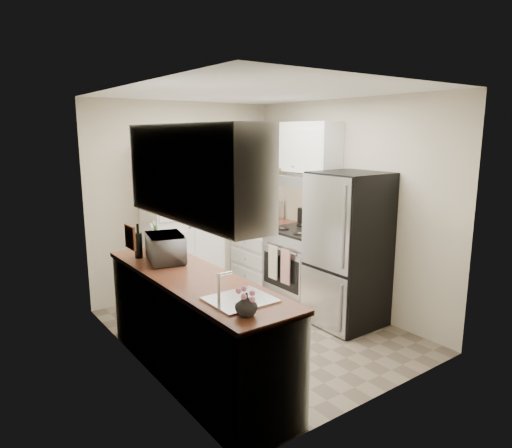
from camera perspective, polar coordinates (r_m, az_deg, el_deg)
name	(u,v)px	position (r m, az deg, el deg)	size (l,w,h in m)	color
ground	(257,330)	(5.09, 0.12, -13.13)	(3.20, 3.20, 0.00)	#7A6B56
room_shell	(256,181)	(4.64, 0.02, 5.35)	(2.64, 3.24, 2.52)	beige
pantry_cabinet	(182,223)	(5.76, -9.23, 0.10)	(0.90, 0.55, 2.00)	white
base_cabinet_left	(194,329)	(4.10, -7.72, -12.84)	(0.60, 2.30, 0.88)	white
countertop_left	(193,278)	(3.94, -7.90, -6.72)	(0.63, 2.33, 0.04)	brown
base_cabinet_right	(264,254)	(6.40, 1.00, -3.76)	(0.60, 0.80, 0.88)	white
countertop_right	(264,222)	(6.30, 1.01, 0.29)	(0.63, 0.83, 0.04)	brown
electric_range	(301,265)	(5.79, 5.67, -5.08)	(0.71, 0.78, 1.13)	#B7B7BC
refrigerator	(348,249)	(5.12, 11.42, -3.14)	(0.70, 0.72, 1.70)	#B7B7BC
microwave	(166,248)	(4.37, -11.19, -2.96)	(0.47, 0.32, 0.26)	#A3A3A8
wine_bottle	(138,242)	(4.54, -14.49, -2.25)	(0.08, 0.08, 0.31)	black
flower_vase	(246,305)	(3.06, -1.23, -10.03)	(0.15, 0.15, 0.16)	silver
cutting_board	(157,237)	(4.75, -12.28, -1.61)	(0.02, 0.24, 0.30)	#4E9542
toaster_oven	(265,209)	(6.42, 1.12, 1.83)	(0.34, 0.44, 0.25)	#B8B9BD
fruit_basket	(264,197)	(6.41, 0.99, 3.37)	(0.22, 0.22, 0.09)	orange
kitchen_mat	(227,311)	(5.60, -3.59, -10.75)	(0.52, 0.83, 0.01)	#D3B38C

